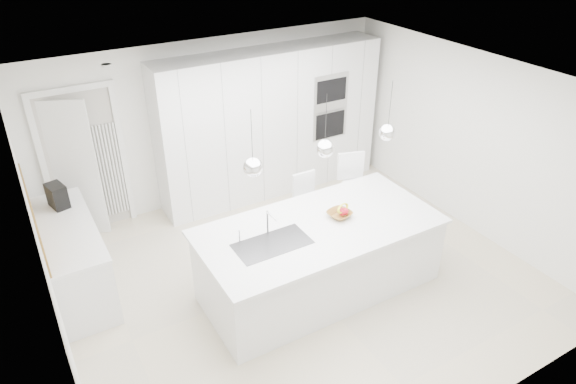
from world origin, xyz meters
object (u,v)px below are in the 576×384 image
island_base (320,260)px  bar_stool_right (355,196)px  fruit_bowl (339,214)px  bar_stool_left (309,212)px  espresso_machine (57,196)px

island_base → bar_stool_right: (1.09, 0.78, 0.17)m
fruit_bowl → bar_stool_left: bar_stool_left is taller
fruit_bowl → bar_stool_left: (0.07, 0.78, -0.41)m
bar_stool_left → bar_stool_right: size_ratio=0.88×
island_base → bar_stool_right: 1.35m
espresso_machine → bar_stool_right: bearing=-33.0°
espresso_machine → bar_stool_left: size_ratio=0.28×
espresso_machine → bar_stool_right: size_ratio=0.25×
island_base → espresso_machine: size_ratio=9.45×
fruit_bowl → bar_stool_left: size_ratio=0.27×
island_base → espresso_machine: bearing=141.5°
bar_stool_left → island_base: bearing=-112.8°
espresso_machine → bar_stool_left: bearing=-35.9°
island_base → bar_stool_left: size_ratio=2.66×
island_base → bar_stool_left: bar_stool_left is taller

